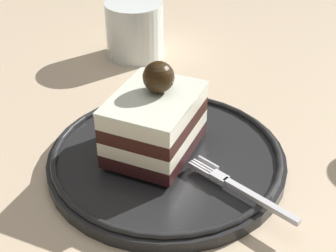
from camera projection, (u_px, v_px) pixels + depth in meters
ground_plane at (176, 160)px, 0.50m from camera, size 2.40×2.40×0.00m
dessert_plate at (168, 159)px, 0.49m from camera, size 0.23×0.23×0.02m
cake_slice at (155, 121)px, 0.47m from camera, size 0.10×0.12×0.09m
fork at (238, 188)px, 0.44m from camera, size 0.12×0.01×0.00m
drink_glass_near at (135, 33)px, 0.68m from camera, size 0.08×0.08×0.08m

